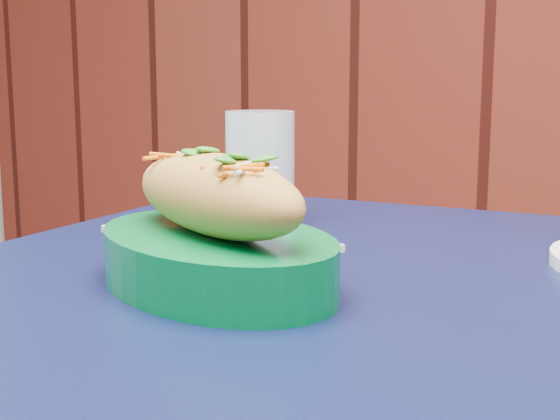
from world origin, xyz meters
The scene contains 3 objects.
cafe_table centered at (0.02, 1.56, 0.66)m, with size 0.91×0.91×0.75m.
banh_mi_basket centered at (-0.08, 1.47, 0.80)m, with size 0.30×0.25×0.12m.
water_glass centered at (-0.22, 1.72, 0.82)m, with size 0.08×0.08×0.13m, color silver.
Camera 1 is at (0.33, 0.98, 0.92)m, focal length 50.00 mm.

